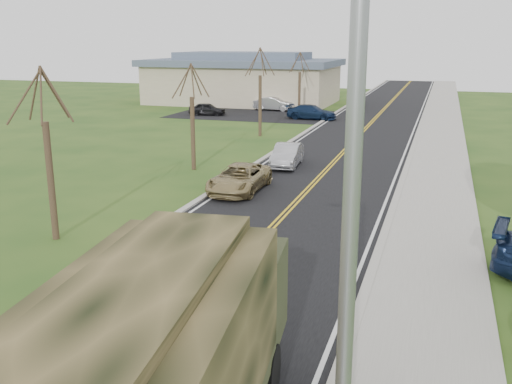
% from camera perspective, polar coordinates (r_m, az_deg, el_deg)
% --- Properties ---
extents(road, '(8.00, 120.00, 0.01)m').
position_cam_1_polar(road, '(46.98, 10.88, 6.22)').
color(road, black).
rests_on(road, ground).
extents(curb_right, '(0.30, 120.00, 0.12)m').
position_cam_1_polar(curb_right, '(46.64, 15.97, 5.92)').
color(curb_right, '#9E998E').
rests_on(curb_right, ground).
extents(sidewalk_right, '(3.20, 120.00, 0.10)m').
position_cam_1_polar(sidewalk_right, '(46.61, 18.12, 5.74)').
color(sidewalk_right, '#9E998E').
rests_on(sidewalk_right, ground).
extents(curb_left, '(0.30, 120.00, 0.10)m').
position_cam_1_polar(curb_left, '(47.66, 5.91, 6.58)').
color(curb_left, '#9E998E').
rests_on(curb_left, ground).
extents(street_light, '(1.65, 0.22, 8.00)m').
position_cam_1_polar(street_light, '(6.18, 8.25, -8.40)').
color(street_light, gray).
rests_on(street_light, ground).
extents(bare_tree_a, '(1.93, 2.26, 6.08)m').
position_cam_1_polar(bare_tree_a, '(21.02, -19.96, 2.35)').
color(bare_tree_a, '#38281C').
rests_on(bare_tree_a, ground).
extents(bare_tree_b, '(1.83, 2.14, 5.73)m').
position_cam_1_polar(bare_tree_b, '(31.21, -6.36, 6.71)').
color(bare_tree_b, '#38281C').
rests_on(bare_tree_b, ground).
extents(bare_tree_c, '(2.04, 2.39, 6.42)m').
position_cam_1_polar(bare_tree_c, '(42.31, 0.41, 9.34)').
color(bare_tree_c, '#38281C').
rests_on(bare_tree_c, ground).
extents(bare_tree_d, '(1.88, 2.20, 5.91)m').
position_cam_1_polar(bare_tree_d, '(53.84, 4.36, 10.24)').
color(bare_tree_d, '#38281C').
rests_on(bare_tree_d, ground).
extents(commercial_building, '(25.50, 21.50, 5.65)m').
position_cam_1_polar(commercial_building, '(65.93, -1.24, 11.24)').
color(commercial_building, tan).
rests_on(commercial_building, ground).
extents(military_truck, '(3.61, 8.02, 3.87)m').
position_cam_1_polar(military_truck, '(9.00, -9.33, -16.41)').
color(military_truck, black).
rests_on(military_truck, ground).
extents(suv_champagne, '(2.13, 4.55, 1.26)m').
position_cam_1_polar(suv_champagne, '(26.69, -1.68, 1.38)').
color(suv_champagne, '#998656').
rests_on(suv_champagne, ground).
extents(sedan_silver, '(1.65, 3.94, 1.27)m').
position_cam_1_polar(sedan_silver, '(32.16, 3.12, 3.69)').
color(sedan_silver, '#AEAEB3').
rests_on(sedan_silver, ground).
extents(lot_car_dark, '(3.63, 1.83, 1.19)m').
position_cam_1_polar(lot_car_dark, '(54.88, -4.90, 8.27)').
color(lot_car_dark, black).
rests_on(lot_car_dark, ground).
extents(lot_car_silver, '(4.27, 1.80, 1.37)m').
position_cam_1_polar(lot_car_silver, '(58.44, 1.83, 8.80)').
color(lot_car_silver, '#A5A5AA').
rests_on(lot_car_silver, ground).
extents(lot_car_navy, '(4.58, 2.09, 1.30)m').
position_cam_1_polar(lot_car_navy, '(52.05, 5.57, 7.95)').
color(lot_car_navy, '#10203D').
rests_on(lot_car_navy, ground).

